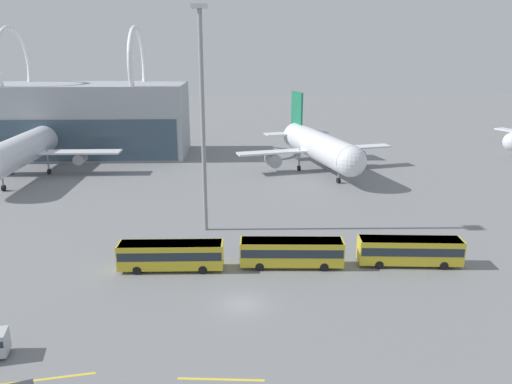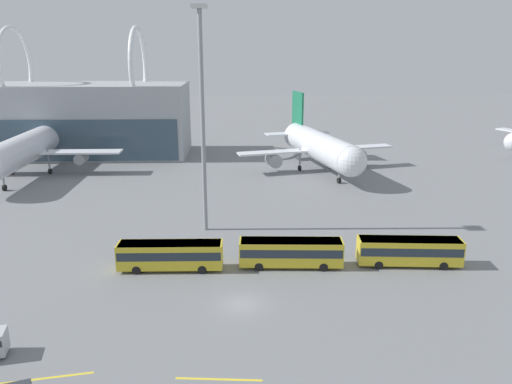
# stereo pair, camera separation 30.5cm
# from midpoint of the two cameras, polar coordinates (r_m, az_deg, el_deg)

# --- Properties ---
(ground_plane) EXTENTS (440.00, 440.00, 0.00)m
(ground_plane) POSITION_cam_midpoint_polar(r_m,az_deg,el_deg) (51.31, -1.75, -12.69)
(ground_plane) COLOR slate
(airliner_at_gate_near) EXTENTS (36.68, 36.66, 14.29)m
(airliner_at_gate_near) POSITION_cam_midpoint_polar(r_m,az_deg,el_deg) (108.46, -25.01, 4.49)
(airliner_at_gate_near) COLOR silver
(airliner_at_gate_near) RESTS_ON ground_plane
(airliner_at_gate_far) EXTENTS (33.27, 34.08, 15.10)m
(airliner_at_gate_far) POSITION_cam_midpoint_polar(r_m,az_deg,el_deg) (103.31, 7.07, 5.22)
(airliner_at_gate_far) COLOR silver
(airliner_at_gate_far) RESTS_ON ground_plane
(shuttle_bus_0) EXTENTS (12.02, 2.88, 3.28)m
(shuttle_bus_0) POSITION_cam_midpoint_polar(r_m,az_deg,el_deg) (58.54, -9.84, -7.01)
(shuttle_bus_0) COLOR gold
(shuttle_bus_0) RESTS_ON ground_plane
(shuttle_bus_1) EXTENTS (12.09, 3.21, 3.28)m
(shuttle_bus_1) POSITION_cam_midpoint_polar(r_m,az_deg,el_deg) (58.61, 3.93, -6.77)
(shuttle_bus_1) COLOR gold
(shuttle_bus_1) RESTS_ON ground_plane
(shuttle_bus_2) EXTENTS (12.13, 3.46, 3.28)m
(shuttle_bus_2) POSITION_cam_midpoint_polar(r_m,az_deg,el_deg) (61.56, 17.02, -6.32)
(shuttle_bus_2) COLOR gold
(shuttle_bus_2) RESTS_ON ground_plane
(floodlight_mast) EXTENTS (2.04, 2.04, 29.93)m
(floodlight_mast) POSITION_cam_midpoint_polar(r_m,az_deg,el_deg) (66.89, -6.28, 9.68)
(floodlight_mast) COLOR gray
(floodlight_mast) RESTS_ON ground_plane
(lane_stripe_1) EXTENTS (9.76, 1.92, 0.01)m
(lane_stripe_1) POSITION_cam_midpoint_polar(r_m,az_deg,el_deg) (44.86, -24.68, -19.04)
(lane_stripe_1) COLOR yellow
(lane_stripe_1) RESTS_ON ground_plane
(lane_stripe_3) EXTENTS (6.79, 0.76, 0.01)m
(lane_stripe_3) POSITION_cam_midpoint_polar(r_m,az_deg,el_deg) (41.48, -4.25, -20.58)
(lane_stripe_3) COLOR yellow
(lane_stripe_3) RESTS_ON ground_plane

